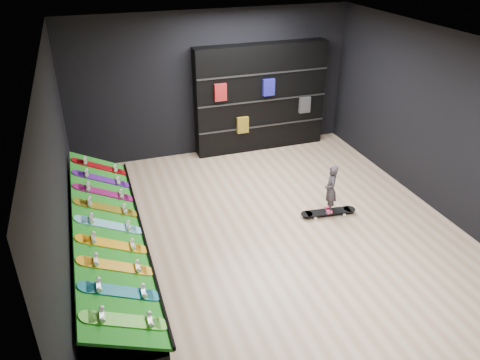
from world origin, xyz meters
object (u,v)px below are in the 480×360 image
object	(u,v)px
back_shelving	(260,98)
floor_skateboard	(328,213)
display_rack	(109,254)
child	(330,198)

from	to	relation	value
back_shelving	floor_skateboard	world-z (taller)	back_shelving
display_rack	child	xyz separation A→B (m)	(3.67, 0.25, 0.10)
back_shelving	display_rack	bearing A→B (deg)	-137.11
back_shelving	floor_skateboard	distance (m)	3.27
back_shelving	child	xyz separation A→B (m)	(0.10, -3.07, -0.80)
display_rack	back_shelving	world-z (taller)	back_shelving
back_shelving	child	world-z (taller)	back_shelving
floor_skateboard	child	distance (m)	0.30
floor_skateboard	child	world-z (taller)	child
display_rack	floor_skateboard	world-z (taller)	display_rack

